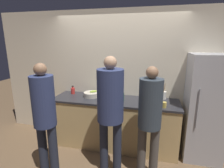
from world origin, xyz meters
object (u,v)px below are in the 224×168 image
bottle_red (73,91)px  person_right (150,115)px  refrigerator (204,108)px  bottle_green (123,97)px  fruit_bowl (92,94)px  person_left (45,113)px  utensil_crock (163,95)px  cup_yellow (164,105)px  person_center (110,105)px

bottle_red → person_right: bearing=-27.7°
bottle_red → refrigerator: bearing=-3.0°
bottle_green → refrigerator: bearing=2.8°
person_right → fruit_bowl: (-1.14, 0.74, -0.00)m
person_left → bottle_red: (-0.13, 1.17, -0.00)m
fruit_bowl → utensil_crock: (1.36, 0.18, 0.03)m
bottle_red → cup_yellow: (1.80, -0.37, -0.02)m
person_center → bottle_red: 1.36m
fruit_bowl → bottle_red: 0.46m
fruit_bowl → utensil_crock: 1.37m
refrigerator → fruit_bowl: 2.03m
refrigerator → person_right: (-0.89, -0.70, 0.09)m
bottle_red → fruit_bowl: bearing=-11.9°
fruit_bowl → person_left: bearing=-106.4°
cup_yellow → person_left: bearing=-154.3°
refrigerator → utensil_crock: size_ratio=5.98×
cup_yellow → bottle_red: bearing=168.5°
person_center → fruit_bowl: 0.99m
cup_yellow → fruit_bowl: bearing=168.6°
fruit_bowl → bottle_green: (0.64, -0.10, 0.04)m
utensil_crock → bottle_green: utensil_crock is taller
refrigerator → person_center: (-1.45, -0.76, 0.20)m
person_left → person_center: bearing=17.7°
person_right → cup_yellow: size_ratio=17.81×
person_left → utensil_crock: size_ratio=5.70×
bottle_green → bottle_red: bottle_green is taller
person_left → cup_yellow: size_ratio=18.26×
person_center → utensil_crock: (0.78, 0.97, -0.08)m
person_left → fruit_bowl: bearing=73.6°
bottle_green → bottle_red: 1.10m
person_left → person_center: 0.94m
fruit_bowl → bottle_green: bearing=-9.2°
bottle_red → cup_yellow: size_ratio=1.78×
utensil_crock → bottle_red: 1.81m
utensil_crock → person_center: bearing=-128.8°
bottle_green → cup_yellow: (0.72, -0.17, -0.03)m
person_left → person_right: 1.49m
refrigerator → person_right: bearing=-141.7°
person_center → bottle_green: (0.06, 0.69, -0.08)m
refrigerator → bottle_red: refrigerator is taller
cup_yellow → person_center: bearing=-146.3°
person_left → cup_yellow: (1.67, 0.80, -0.02)m
bottle_green → bottle_red: bearing=169.7°
fruit_bowl → bottle_green: 0.65m
fruit_bowl → bottle_green: bottle_green is taller
bottle_green → cup_yellow: bottle_green is taller
cup_yellow → utensil_crock: bearing=89.7°
utensil_crock → bottle_green: bearing=-158.6°
fruit_bowl → cup_yellow: fruit_bowl is taller
bottle_green → cup_yellow: 0.74m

